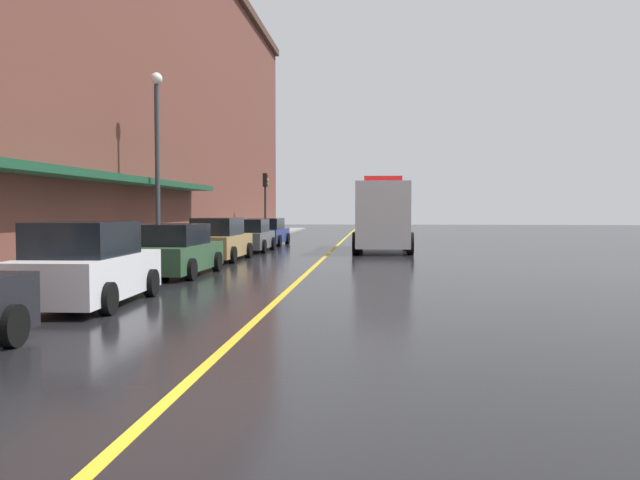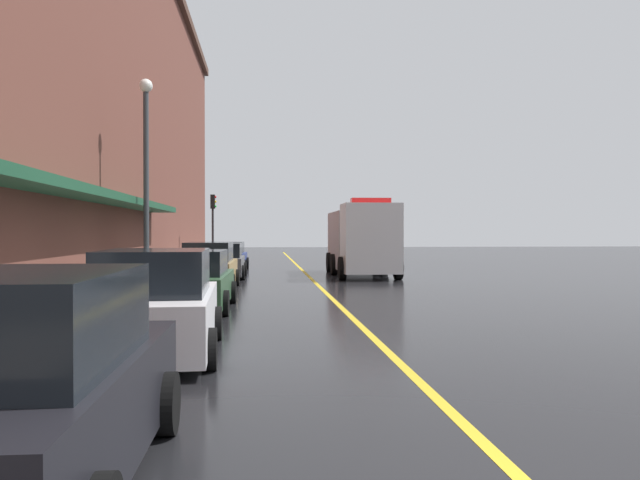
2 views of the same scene
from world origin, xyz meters
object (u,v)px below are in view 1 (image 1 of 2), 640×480
object	(u,v)px
parked_car_4	(249,236)
parking_meter_3	(176,235)
parked_car_1	(87,266)
street_lamp_left	(157,146)
box_truck	(383,217)
parked_car_5	(267,232)
parking_meter_0	(226,229)
parked_car_3	(219,240)
traffic_light_near	(265,193)
parking_meter_2	(58,250)
parked_car_2	(175,251)

from	to	relation	value
parked_car_4	parking_meter_3	size ratio (longest dim) A/B	3.10
parked_car_1	street_lamp_left	distance (m)	11.35
parking_meter_3	street_lamp_left	size ratio (longest dim) A/B	0.19
parked_car_4	box_truck	xyz separation A→B (m)	(6.41, 1.21, 0.93)
parking_meter_3	parked_car_5	bearing A→B (deg)	83.67
parked_car_5	parking_meter_0	world-z (taller)	parked_car_5
box_truck	parking_meter_3	bearing A→B (deg)	-43.58
parked_car_3	parked_car_5	xyz separation A→B (m)	(0.06, 11.09, -0.07)
street_lamp_left	traffic_light_near	world-z (taller)	street_lamp_left
parked_car_5	street_lamp_left	xyz separation A→B (m)	(-1.98, -12.73, 3.67)
box_truck	parking_meter_3	xyz separation A→B (m)	(-7.86, -8.11, -0.61)
parking_meter_0	parking_meter_3	size ratio (longest dim) A/B	1.00
parking_meter_2	traffic_light_near	distance (m)	29.11
parked_car_3	parking_meter_0	xyz separation A→B (m)	(-1.32, 6.98, 0.27)
parking_meter_2	street_lamp_left	xyz separation A→B (m)	(-0.60, 9.01, 3.34)
box_truck	parking_meter_0	distance (m)	7.89
parked_car_4	box_truck	bearing A→B (deg)	-78.76
parked_car_1	traffic_light_near	distance (m)	30.72
parking_meter_2	street_lamp_left	size ratio (longest dim) A/B	0.19
parking_meter_2	parking_meter_3	distance (m)	9.29
parked_car_4	parking_meter_3	xyz separation A→B (m)	(-1.45, -6.90, 0.32)
parking_meter_0	street_lamp_left	distance (m)	9.26
parked_car_1	parking_meter_2	xyz separation A→B (m)	(-1.43, 1.57, 0.23)
parking_meter_3	street_lamp_left	bearing A→B (deg)	-155.57
street_lamp_left	parked_car_3	bearing A→B (deg)	40.58
parked_car_3	parked_car_4	bearing A→B (deg)	-0.03
parked_car_1	parked_car_5	bearing A→B (deg)	-1.89
parking_meter_0	street_lamp_left	bearing A→B (deg)	-93.98
parked_car_4	parked_car_5	xyz separation A→B (m)	(-0.07, 5.56, -0.01)
parking_meter_0	traffic_light_near	bearing A→B (deg)	89.69
parked_car_1	box_truck	distance (m)	20.04
parked_car_2	parked_car_3	world-z (taller)	parked_car_3
parking_meter_0	parking_meter_3	bearing A→B (deg)	-90.00
box_truck	street_lamp_left	world-z (taller)	street_lamp_left
parked_car_4	parking_meter_2	world-z (taller)	parked_car_4
parked_car_5	parking_meter_3	bearing A→B (deg)	175.36
parked_car_2	parked_car_5	world-z (taller)	parked_car_2
parked_car_4	box_truck	size ratio (longest dim) A/B	0.53
box_truck	traffic_light_near	size ratio (longest dim) A/B	1.83
parked_car_2	parking_meter_2	world-z (taller)	parked_car_2
parked_car_1	parking_meter_2	size ratio (longest dim) A/B	3.36
parked_car_2	box_truck	xyz separation A→B (m)	(6.46, 12.71, 0.92)
parked_car_1	parking_meter_2	bearing A→B (deg)	40.43
street_lamp_left	box_truck	bearing A→B (deg)	44.75
traffic_light_near	parking_meter_2	bearing A→B (deg)	-90.12
parked_car_1	parked_car_3	xyz separation A→B (m)	(-0.12, 12.22, -0.03)
parked_car_3	parked_car_5	distance (m)	11.09
parking_meter_2	parking_meter_3	bearing A→B (deg)	90.00
traffic_light_near	parking_meter_0	bearing A→B (deg)	-90.31
parked_car_5	parking_meter_3	xyz separation A→B (m)	(-1.38, -12.46, 0.33)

